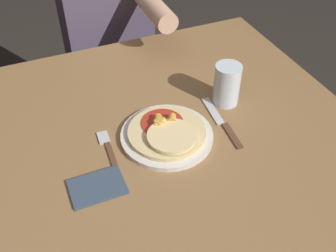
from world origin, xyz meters
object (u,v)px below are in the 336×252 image
pizza (168,131)px  fork (109,151)px  knife (222,123)px  person_diner (108,28)px  plate (168,135)px  drinking_glass (227,84)px  dining_table (164,161)px

pizza → fork: pizza is taller
knife → person_diner: size_ratio=0.18×
plate → fork: 0.16m
pizza → drinking_glass: size_ratio=1.68×
plate → pizza: (-0.00, -0.00, 0.02)m
person_diner → fork: bearing=-105.6°
dining_table → plate: bearing=-82.2°
plate → dining_table: bearing=97.8°
knife → drinking_glass: size_ratio=1.81×
pizza → person_diner: size_ratio=0.17×
drinking_glass → dining_table: bearing=-166.8°
pizza → drinking_glass: 0.23m
dining_table → plate: (0.00, -0.02, 0.12)m
drinking_glass → person_diner: (-0.16, 0.68, -0.13)m
dining_table → drinking_glass: (0.22, 0.05, 0.17)m
fork → drinking_glass: bearing=9.8°
plate → person_diner: size_ratio=0.20×
plate → knife: size_ratio=1.10×
dining_table → pizza: size_ratio=5.20×
dining_table → knife: knife is taller
dining_table → pizza: bearing=-84.2°
pizza → person_diner: bearing=86.3°
dining_table → fork: (-0.15, -0.01, 0.12)m
dining_table → person_diner: bearing=85.9°
pizza → person_diner: 0.76m
fork → knife: (0.32, -0.02, 0.00)m
plate → knife: bearing=-2.4°
dining_table → drinking_glass: drinking_glass is taller
fork → plate: bearing=-3.9°
plate → pizza: 0.02m
fork → person_diner: bearing=74.4°
person_diner → knife: bearing=-81.8°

